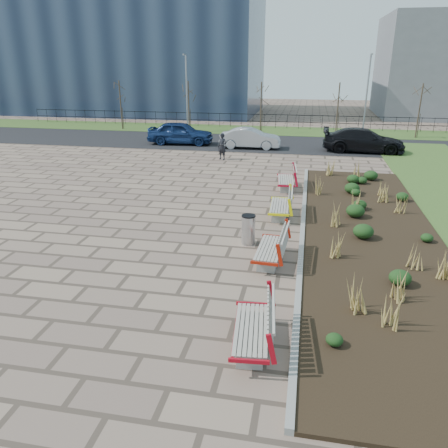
% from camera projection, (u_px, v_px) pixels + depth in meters
% --- Properties ---
extents(ground, '(120.00, 120.00, 0.00)m').
position_uv_depth(ground, '(146.00, 292.00, 11.43)').
color(ground, '#7F6957').
rests_on(ground, ground).
extents(planting_bed, '(4.50, 18.00, 0.10)m').
position_uv_depth(planting_bed, '(371.00, 236.00, 14.90)').
color(planting_bed, black).
rests_on(planting_bed, ground).
extents(planting_curb, '(0.16, 18.00, 0.15)m').
position_uv_depth(planting_curb, '(302.00, 231.00, 15.31)').
color(planting_curb, gray).
rests_on(planting_curb, ground).
extents(grass_verge_far, '(80.00, 5.00, 0.04)m').
position_uv_depth(grass_verge_far, '(262.00, 130.00, 37.14)').
color(grass_verge_far, '#33511E').
rests_on(grass_verge_far, ground).
extents(road, '(80.00, 7.00, 0.02)m').
position_uv_depth(road, '(253.00, 143.00, 31.63)').
color(road, black).
rests_on(road, ground).
extents(bench_a, '(1.09, 2.17, 1.00)m').
position_uv_depth(bench_a, '(251.00, 326.00, 9.09)').
color(bench_a, '#AD0B1A').
rests_on(bench_a, ground).
extents(bench_b, '(1.02, 2.15, 1.00)m').
position_uv_depth(bench_b, '(270.00, 246.00, 12.97)').
color(bench_b, '#A61D0B').
rests_on(bench_b, ground).
extents(bench_c, '(0.96, 2.12, 1.00)m').
position_uv_depth(bench_c, '(280.00, 204.00, 16.76)').
color(bench_c, '#FFF40D').
rests_on(bench_c, ground).
extents(bench_d, '(1.07, 2.17, 1.00)m').
position_uv_depth(bench_d, '(286.00, 178.00, 20.36)').
color(bench_d, '#B80C25').
rests_on(bench_d, ground).
extents(litter_bin, '(0.44, 0.44, 0.98)m').
position_uv_depth(litter_bin, '(248.00, 230.00, 14.24)').
color(litter_bin, '#B2B2B7').
rests_on(litter_bin, ground).
extents(pedestrian, '(0.68, 0.58, 1.58)m').
position_uv_depth(pedestrian, '(222.00, 147.00, 26.21)').
color(pedestrian, black).
rests_on(pedestrian, ground).
extents(car_blue, '(4.72, 2.12, 1.57)m').
position_uv_depth(car_blue, '(181.00, 133.00, 30.99)').
color(car_blue, navy).
rests_on(car_blue, road).
extents(car_silver, '(4.11, 1.52, 1.34)m').
position_uv_depth(car_silver, '(250.00, 138.00, 29.56)').
color(car_silver, '#9D9EA4').
rests_on(car_silver, road).
extents(car_black, '(5.27, 2.31, 1.51)m').
position_uv_depth(car_black, '(363.00, 140.00, 28.34)').
color(car_black, black).
rests_on(car_black, road).
extents(tree_a, '(1.40, 1.40, 4.00)m').
position_uv_depth(tree_a, '(121.00, 105.00, 37.16)').
color(tree_a, '#4C3D2D').
rests_on(tree_a, grass_verge_far).
extents(tree_b, '(1.40, 1.40, 4.00)m').
position_uv_depth(tree_b, '(189.00, 106.00, 36.10)').
color(tree_b, '#4C3D2D').
rests_on(tree_b, grass_verge_far).
extents(tree_c, '(1.40, 1.40, 4.00)m').
position_uv_depth(tree_c, '(261.00, 108.00, 35.04)').
color(tree_c, '#4C3D2D').
rests_on(tree_c, grass_verge_far).
extents(tree_d, '(1.40, 1.40, 4.00)m').
position_uv_depth(tree_d, '(338.00, 109.00, 33.98)').
color(tree_d, '#4C3D2D').
rests_on(tree_d, grass_verge_far).
extents(tree_e, '(1.40, 1.40, 4.00)m').
position_uv_depth(tree_e, '(419.00, 111.00, 32.92)').
color(tree_e, '#4C3D2D').
rests_on(tree_e, grass_verge_far).
extents(lamp_west, '(0.24, 0.60, 6.00)m').
position_uv_depth(lamp_west, '(187.00, 94.00, 35.29)').
color(lamp_west, gray).
rests_on(lamp_west, grass_verge_far).
extents(lamp_east, '(0.24, 0.60, 6.00)m').
position_uv_depth(lamp_east, '(366.00, 97.00, 32.82)').
color(lamp_east, gray).
rests_on(lamp_east, grass_verge_far).
extents(railing_fence, '(44.00, 0.10, 1.20)m').
position_uv_depth(railing_fence, '(264.00, 121.00, 38.29)').
color(railing_fence, black).
rests_on(railing_fence, grass_verge_far).
extents(building_glass, '(40.00, 14.00, 15.00)m').
position_uv_depth(building_glass, '(82.00, 42.00, 49.39)').
color(building_glass, '#192338').
rests_on(building_glass, ground).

